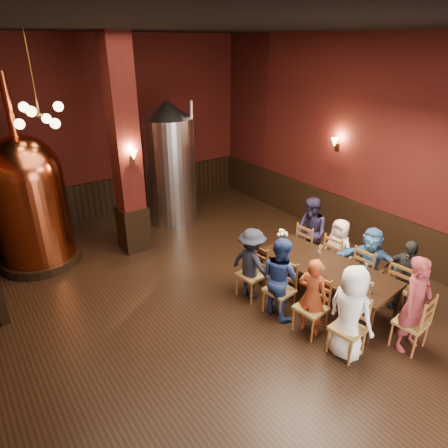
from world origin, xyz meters
TOP-DOWN VIEW (x-y plane):
  - room at (0.00, 0.00)m, footprint 10.00×10.02m
  - wainscot_right at (3.96, 0.00)m, footprint 0.08×9.90m
  - wainscot_back at (0.00, 4.96)m, footprint 7.90×0.08m
  - column at (-0.30, 2.80)m, footprint 0.58×0.58m
  - pendant_cluster at (-1.80, 2.90)m, footprint 0.90×0.90m
  - sconce_wall at (3.90, 0.80)m, footprint 0.20×0.20m
  - sconce_column at (-0.30, 2.50)m, footprint 0.20×0.20m
  - dining_table at (1.60, -1.12)m, footprint 1.25×2.49m
  - chair_0 at (0.86, -2.20)m, footprint 0.51×0.51m
  - person_0 at (0.86, -2.20)m, footprint 0.49×0.74m
  - chair_1 at (0.79, -1.54)m, footprint 0.51×0.51m
  - person_1 at (0.79, -1.54)m, footprint 0.46×0.57m
  - chair_2 at (0.72, -0.88)m, footprint 0.51×0.51m
  - person_2 at (0.72, -0.88)m, footprint 0.35×0.70m
  - chair_3 at (0.65, -0.21)m, footprint 0.51×0.51m
  - person_3 at (0.65, -0.21)m, footprint 0.65×0.95m
  - chair_4 at (2.55, -2.02)m, footprint 0.51×0.51m
  - person_4 at (2.55, -2.02)m, footprint 0.34×0.79m
  - chair_5 at (2.48, -1.36)m, footprint 0.51×0.51m
  - person_5 at (2.48, -1.36)m, footprint 0.90×1.26m
  - chair_6 at (2.41, -0.70)m, footprint 0.51×0.51m
  - person_6 at (2.41, -0.70)m, footprint 0.43×0.63m
  - chair_7 at (2.34, -0.03)m, footprint 0.51×0.51m
  - person_7 at (2.34, -0.03)m, footprint 0.52×0.79m
  - chair_8 at (1.76, -2.66)m, footprint 0.51×0.51m
  - person_8 at (1.76, -2.66)m, footprint 0.58×0.39m
  - copper_kettle at (-2.20, 3.38)m, footprint 1.87×1.87m
  - steel_vessel at (1.17, 3.70)m, footprint 1.52×1.52m
  - rose_vase at (1.47, -0.13)m, footprint 0.21×0.21m
  - wine_glass_0 at (1.32, -0.40)m, footprint 0.07×0.07m
  - wine_glass_1 at (1.52, -1.63)m, footprint 0.07×0.07m
  - wine_glass_2 at (1.53, -2.06)m, footprint 0.07×0.07m
  - wine_glass_3 at (1.96, -1.65)m, footprint 0.07×0.07m
  - wine_glass_4 at (1.28, -1.31)m, footprint 0.07×0.07m
  - wine_glass_5 at (1.64, -0.89)m, footprint 0.07×0.07m
  - wine_glass_6 at (1.78, -0.78)m, footprint 0.07×0.07m

SIDE VIEW (x-z plane):
  - chair_0 at x=0.86m, z-range 0.00..0.92m
  - chair_1 at x=0.79m, z-range 0.00..0.92m
  - chair_2 at x=0.72m, z-range 0.00..0.92m
  - chair_3 at x=0.65m, z-range 0.00..0.92m
  - chair_4 at x=2.55m, z-range 0.00..0.92m
  - chair_5 at x=2.48m, z-range 0.00..0.92m
  - chair_6 at x=2.41m, z-range 0.00..0.92m
  - chair_7 at x=2.34m, z-range 0.00..0.92m
  - chair_8 at x=1.76m, z-range 0.00..0.92m
  - wainscot_right at x=3.96m, z-range 0.00..1.00m
  - wainscot_back at x=0.00m, z-range 0.00..1.00m
  - person_6 at x=2.41m, z-range 0.00..1.26m
  - person_5 at x=2.48m, z-range 0.00..1.32m
  - person_4 at x=2.55m, z-range 0.00..1.33m
  - person_1 at x=0.79m, z-range 0.00..1.34m
  - person_3 at x=0.65m, z-range 0.00..1.36m
  - dining_table at x=1.60m, z-range 0.31..1.06m
  - person_2 at x=0.72m, z-range 0.00..1.44m
  - person_7 at x=2.34m, z-range 0.00..1.49m
  - person_0 at x=0.86m, z-range 0.00..1.49m
  - person_8 at x=1.76m, z-range 0.00..1.55m
  - wine_glass_0 at x=1.32m, z-range 0.75..0.92m
  - wine_glass_1 at x=1.52m, z-range 0.75..0.92m
  - wine_glass_2 at x=1.53m, z-range 0.75..0.92m
  - wine_glass_3 at x=1.96m, z-range 0.75..0.92m
  - wine_glass_4 at x=1.28m, z-range 0.75..0.92m
  - wine_glass_5 at x=1.64m, z-range 0.75..0.92m
  - wine_glass_6 at x=1.78m, z-range 0.75..0.92m
  - rose_vase at x=1.47m, z-range 0.80..1.15m
  - copper_kettle at x=-2.20m, z-range -0.52..3.32m
  - steel_vessel at x=1.17m, z-range 0.00..3.06m
  - sconce_wall at x=3.90m, z-range 2.02..2.38m
  - sconce_column at x=-0.30m, z-range 2.02..2.38m
  - room at x=0.00m, z-range 0.00..4.50m
  - column at x=-0.30m, z-range 0.00..4.50m
  - pendant_cluster at x=-1.80m, z-range 2.25..3.95m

